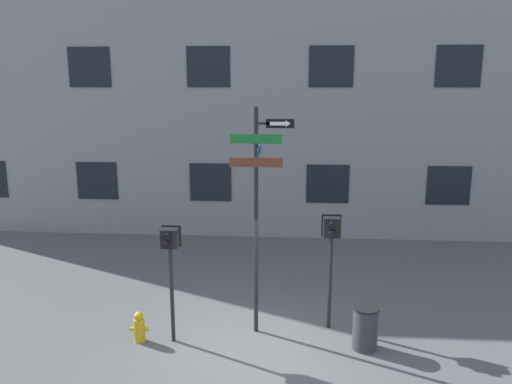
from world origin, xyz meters
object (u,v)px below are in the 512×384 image
street_sign_pole (258,200)px  trash_bin (365,328)px  pedestrian_signal_right (331,239)px  fire_hydrant (139,327)px  pedestrian_signal_left (170,252)px

street_sign_pole → trash_bin: 3.34m
pedestrian_signal_right → fire_hydrant: pedestrian_signal_right is taller
pedestrian_signal_right → pedestrian_signal_left: bearing=-166.0°
street_sign_pole → fire_hydrant: street_sign_pole is taller
fire_hydrant → trash_bin: 4.62m
fire_hydrant → street_sign_pole: bearing=14.0°
street_sign_pole → pedestrian_signal_right: street_sign_pole is taller
street_sign_pole → pedestrian_signal_right: 1.79m
trash_bin → pedestrian_signal_right: bearing=128.2°
pedestrian_signal_left → pedestrian_signal_right: (3.26, 0.82, 0.08)m
pedestrian_signal_left → trash_bin: 4.19m
street_sign_pole → pedestrian_signal_right: size_ratio=1.90×
pedestrian_signal_left → pedestrian_signal_right: pedestrian_signal_right is taller
street_sign_pole → trash_bin: bearing=-14.5°
pedestrian_signal_left → pedestrian_signal_right: size_ratio=0.97×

